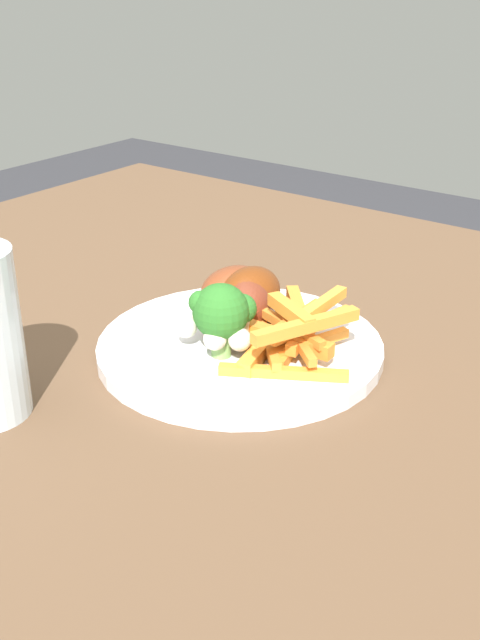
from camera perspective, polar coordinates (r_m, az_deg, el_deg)
The scene contains 7 objects.
dining_table at distance 0.76m, azimuth -4.72°, elevation -8.41°, with size 0.93×0.89×0.72m.
dinner_plate at distance 0.67m, azimuth 0.00°, elevation -2.02°, with size 0.24×0.24×0.01m, color white.
broccoli_floret_front at distance 0.63m, azimuth -1.37°, elevation 0.62°, with size 0.05×0.05×0.06m.
carrot_fries_pile at distance 0.64m, azimuth 3.64°, elevation -0.91°, with size 0.12×0.14×0.04m.
chicken_drumstick_near at distance 0.69m, azimuth 0.47°, elevation 1.43°, with size 0.09×0.12×0.05m.
chicken_drumstick_far at distance 0.71m, azimuth -0.53°, elevation 1.99°, with size 0.07×0.13×0.04m.
chicken_drumstick_extra at distance 0.69m, azimuth 0.57°, elevation 1.66°, with size 0.08×0.14×0.05m.
Camera 1 is at (0.43, -0.47, 1.03)m, focal length 43.67 mm.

